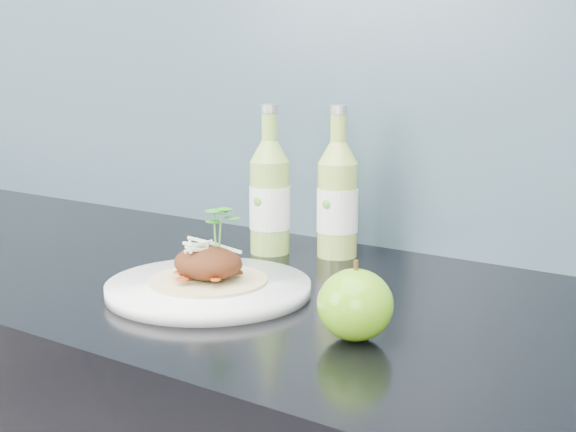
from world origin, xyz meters
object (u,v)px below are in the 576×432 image
object	(u,v)px
dinner_plate	(209,288)
cider_bottle_right	(337,200)
green_apple	(355,305)
cider_bottle_left	(270,197)

from	to	relation	value
dinner_plate	cider_bottle_right	xyz separation A→B (m)	(0.03, 0.26, 0.08)
green_apple	cider_bottle_left	distance (m)	0.40
green_apple	cider_bottle_left	size ratio (longest dim) A/B	0.47
cider_bottle_left	dinner_plate	bearing A→B (deg)	-54.92
green_apple	cider_bottle_right	size ratio (longest dim) A/B	0.47
green_apple	cider_bottle_right	world-z (taller)	cider_bottle_right
dinner_plate	cider_bottle_left	bearing A→B (deg)	107.48
dinner_plate	green_apple	world-z (taller)	green_apple
dinner_plate	green_apple	xyz separation A→B (m)	(0.24, -0.04, 0.03)
dinner_plate	cider_bottle_left	size ratio (longest dim) A/B	1.34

